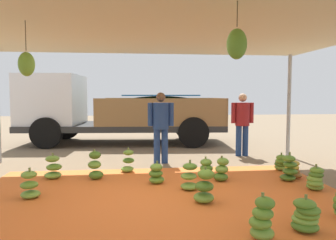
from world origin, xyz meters
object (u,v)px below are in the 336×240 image
banana_bunch_3 (281,163)px  cargo_truck_main (114,110)px  banana_bunch_4 (156,174)px  banana_bunch_7 (189,177)px  worker_1 (242,120)px  banana_bunch_0 (262,219)px  banana_bunch_12 (306,216)px  banana_bunch_1 (128,162)px  banana_bunch_2 (289,169)px  banana_bunch_5 (30,186)px  banana_bunch_8 (206,169)px  banana_bunch_11 (222,170)px  banana_bunch_10 (293,169)px  banana_bunch_9 (53,168)px  banana_bunch_6 (315,179)px  worker_0 (161,122)px  banana_bunch_15 (205,187)px  banana_bunch_13 (95,166)px

banana_bunch_3 → cargo_truck_main: cargo_truck_main is taller
banana_bunch_4 → banana_bunch_7: bearing=-39.1°
banana_bunch_7 → worker_1: bearing=56.7°
banana_bunch_0 → banana_bunch_12: size_ratio=1.16×
banana_bunch_1 → banana_bunch_2: (3.15, -1.14, 0.02)m
banana_bunch_4 → banana_bunch_7: banana_bunch_7 is taller
banana_bunch_5 → banana_bunch_12: size_ratio=1.06×
banana_bunch_8 → banana_bunch_11: size_ratio=0.85×
banana_bunch_10 → banana_bunch_0: bearing=-123.3°
banana_bunch_4 → banana_bunch_9: size_ratio=0.84×
banana_bunch_6 → banana_bunch_7: 2.23m
banana_bunch_1 → banana_bunch_10: (3.36, -0.89, -0.06)m
banana_bunch_0 → cargo_truck_main: (-2.15, 8.05, 0.95)m
banana_bunch_1 → banana_bunch_12: (2.23, -3.40, -0.03)m
banana_bunch_11 → banana_bunch_12: (0.39, -2.42, -0.02)m
banana_bunch_1 → worker_1: size_ratio=0.31×
banana_bunch_0 → cargo_truck_main: cargo_truck_main is taller
banana_bunch_3 → banana_bunch_4: size_ratio=0.94×
worker_0 → banana_bunch_9: bearing=-150.6°
banana_bunch_3 → banana_bunch_15: 2.94m
banana_bunch_3 → banana_bunch_15: size_ratio=0.72×
banana_bunch_2 → banana_bunch_10: bearing=50.3°
banana_bunch_10 → banana_bunch_15: size_ratio=0.81×
banana_bunch_12 → worker_1: 5.15m
banana_bunch_3 → banana_bunch_5: (-4.98, -1.42, 0.03)m
banana_bunch_5 → cargo_truck_main: (1.02, 6.18, 0.98)m
banana_bunch_1 → banana_bunch_11: (1.84, -0.98, -0.01)m
banana_bunch_5 → banana_bunch_2: bearing=6.7°
banana_bunch_15 → cargo_truck_main: cargo_truck_main is taller
banana_bunch_12 → worker_0: bearing=108.5°
banana_bunch_3 → banana_bunch_7: bearing=-151.9°
banana_bunch_8 → cargo_truck_main: 5.67m
banana_bunch_13 → worker_0: bearing=44.3°
banana_bunch_0 → worker_0: 4.57m
banana_bunch_1 → banana_bunch_7: bearing=-53.5°
banana_bunch_12 → cargo_truck_main: cargo_truck_main is taller
banana_bunch_8 → banana_bunch_5: bearing=-162.1°
banana_bunch_6 → worker_0: worker_0 is taller
banana_bunch_1 → banana_bunch_5: 2.31m
banana_bunch_4 → banana_bunch_3: bearing=15.1°
banana_bunch_11 → banana_bunch_13: (-2.49, 0.43, 0.05)m
banana_bunch_3 → banana_bunch_6: 1.52m
banana_bunch_10 → worker_1: (-0.22, 2.48, 0.84)m
banana_bunch_9 → banana_bunch_13: 0.86m
banana_bunch_9 → cargo_truck_main: (0.95, 4.92, 0.97)m
banana_bunch_7 → cargo_truck_main: (-1.66, 5.99, 0.96)m
banana_bunch_8 → banana_bunch_1: bearing=157.3°
banana_bunch_4 → banana_bunch_12: banana_bunch_12 is taller
banana_bunch_0 → banana_bunch_9: (-3.10, 3.13, -0.02)m
banana_bunch_8 → banana_bunch_13: 2.25m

